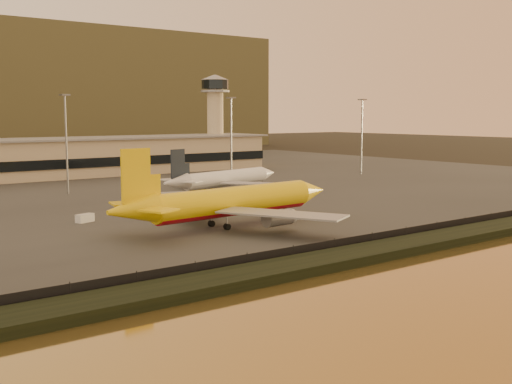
% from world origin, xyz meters
% --- Properties ---
extents(ground, '(900.00, 900.00, 0.00)m').
position_xyz_m(ground, '(0.00, 0.00, 0.00)').
color(ground, black).
rests_on(ground, ground).
extents(embankment, '(320.00, 7.00, 1.40)m').
position_xyz_m(embankment, '(0.00, -17.00, 0.70)').
color(embankment, black).
rests_on(embankment, ground).
extents(tarmac, '(320.00, 220.00, 0.20)m').
position_xyz_m(tarmac, '(0.00, 95.00, 0.10)').
color(tarmac, '#2D2D2D').
rests_on(tarmac, ground).
extents(perimeter_fence, '(300.00, 0.05, 2.20)m').
position_xyz_m(perimeter_fence, '(0.00, -13.00, 1.30)').
color(perimeter_fence, black).
rests_on(perimeter_fence, tarmac).
extents(control_tower, '(11.20, 11.20, 35.50)m').
position_xyz_m(control_tower, '(70.00, 131.00, 21.66)').
color(control_tower, '#C5B189').
rests_on(control_tower, tarmac).
extents(apron_light_masts, '(152.20, 12.20, 25.40)m').
position_xyz_m(apron_light_masts, '(15.00, 75.00, 15.70)').
color(apron_light_masts, slate).
rests_on(apron_light_masts, tarmac).
extents(dhl_cargo_jet, '(50.18, 48.99, 14.98)m').
position_xyz_m(dhl_cargo_jet, '(-4.55, 15.44, 4.67)').
color(dhl_cargo_jet, yellow).
rests_on(dhl_cargo_jet, tarmac).
extents(white_narrowbody_jet, '(41.56, 39.88, 12.03)m').
position_xyz_m(white_narrowbody_jet, '(23.43, 57.75, 3.79)').
color(white_narrowbody_jet, silver).
rests_on(white_narrowbody_jet, tarmac).
extents(gse_vehicle_yellow, '(4.22, 2.08, 1.85)m').
position_xyz_m(gse_vehicle_yellow, '(8.55, 31.79, 1.13)').
color(gse_vehicle_yellow, yellow).
rests_on(gse_vehicle_yellow, tarmac).
extents(gse_vehicle_white, '(3.80, 2.62, 1.57)m').
position_xyz_m(gse_vehicle_white, '(-23.82, 36.11, 0.98)').
color(gse_vehicle_white, silver).
rests_on(gse_vehicle_white, tarmac).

